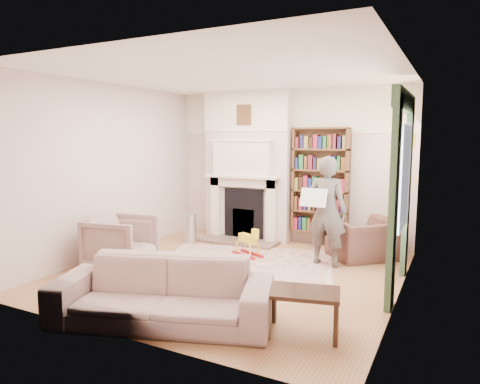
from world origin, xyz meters
The scene contains 25 objects.
floor centered at (0.00, 0.00, 0.00)m, with size 4.50×4.50×0.00m, color #96613C.
ceiling centered at (0.00, 0.00, 2.80)m, with size 4.50×4.50×0.00m, color white.
wall_back centered at (0.00, 2.25, 1.40)m, with size 4.50×4.50×0.00m, color beige.
wall_front centered at (0.00, -2.25, 1.40)m, with size 4.50×4.50×0.00m, color beige.
wall_left centered at (-2.25, 0.00, 1.40)m, with size 4.50×4.50×0.00m, color beige.
wall_right centered at (2.25, 0.00, 1.40)m, with size 4.50×4.50×0.00m, color beige.
fireplace centered at (-0.75, 2.05, 1.39)m, with size 1.70×0.58×2.80m.
bookcase centered at (0.65, 2.12, 1.18)m, with size 1.00×0.24×1.85m, color brown.
window centered at (2.23, 0.40, 1.45)m, with size 0.02×0.90×1.30m, color silver.
curtain_left centered at (2.20, -0.30, 1.20)m, with size 0.07×0.32×2.40m, color #2C442B.
curtain_right centered at (2.20, 1.10, 1.20)m, with size 0.07×0.32×2.40m, color #2C442B.
pelmet centered at (2.19, 0.40, 2.38)m, with size 0.09×1.70×0.24m, color #2C442B.
wall_sconce centered at (2.03, 1.50, 1.90)m, with size 0.20×0.24×0.24m, color gold, non-canonical shape.
rug centered at (-0.03, 0.47, 0.01)m, with size 2.64×2.03×0.01m, color beige.
armchair_reading centered at (1.54, 1.60, 0.32)m, with size 0.98×0.86×0.64m, color #4F332A.
armchair_left centered at (-1.57, -0.55, 0.39)m, with size 0.84×0.86×0.79m, color gray.
sofa centered at (0.13, -1.78, 0.33)m, with size 2.28×0.89×0.66m, color #AA988C.
man_reading centered at (1.09, 1.00, 0.84)m, with size 0.61×0.40×1.67m, color #4F473F.
newspaper centered at (0.94, 0.80, 1.06)m, with size 0.40×0.02×0.28m, color silver.
coffee_table centered at (1.53, -1.38, 0.23)m, with size 0.70×0.45×0.45m, color #351B12, non-canonical shape.
paraffin_heater centered at (-1.53, 1.22, 0.28)m, with size 0.24×0.24×0.55m, color #B3B5BB.
rocking_horse centered at (-0.18, 0.88, 0.24)m, with size 0.56×0.22×0.49m, color yellow, non-canonical shape.
board_game centered at (-0.67, 0.08, 0.03)m, with size 0.34×0.34×0.03m, color #C1CA47.
game_box_lid centered at (-0.82, 0.00, 0.04)m, with size 0.29×0.20×0.05m, color red.
comic_annuals centered at (0.26, -0.42, 0.02)m, with size 0.62×0.59×0.02m.
Camera 1 is at (2.81, -5.26, 1.95)m, focal length 32.00 mm.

